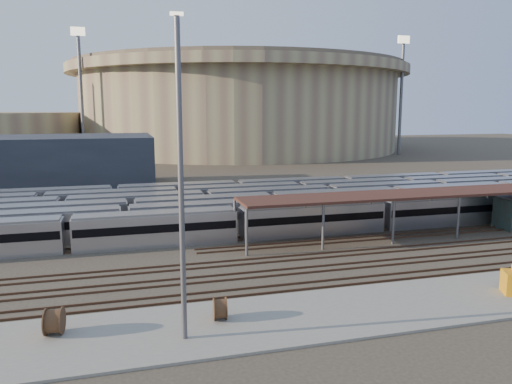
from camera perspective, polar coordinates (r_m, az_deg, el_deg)
name	(u,v)px	position (r m, az deg, el deg)	size (l,w,h in m)	color
ground	(322,253)	(53.94, 7.61, -6.94)	(420.00, 420.00, 0.00)	#383026
apron	(340,312)	(39.07, 9.55, -13.36)	(50.00, 9.00, 0.20)	gray
subway_trains	(277,204)	(70.66, 2.37, -1.43)	(129.18, 23.90, 3.60)	#A8A8AD
inspection_shed	(475,192)	(67.60, 23.73, 0.01)	(60.30, 6.00, 5.30)	#59595E
empty_tracks	(343,266)	(49.57, 9.90, -8.38)	(170.00, 9.62, 0.18)	#4C3323
stadium	(239,105)	(192.95, -1.95, 9.87)	(124.00, 124.00, 32.50)	#958C64
service_building	(40,163)	(103.99, -23.50, 3.09)	(42.00, 20.00, 10.00)	#1E232D
floodlight_0	(81,90)	(157.85, -19.36, 10.95)	(4.00, 1.00, 38.40)	#59595E
floodlight_2	(401,92)	(173.18, 16.27, 10.93)	(4.00, 1.00, 38.40)	#59595E
floodlight_3	(142,95)	(207.82, -12.89, 10.77)	(4.00, 1.00, 38.40)	#59595E
cable_reel_west	(54,321)	(37.06, -22.07, -13.53)	(1.86, 1.86, 1.03)	brown
cable_reel_east	(220,309)	(36.87, -4.13, -13.16)	(1.60, 1.60, 0.89)	brown
yard_light_pole	(181,183)	(31.64, -8.58, 1.08)	(0.82, 0.36, 20.66)	#59595E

